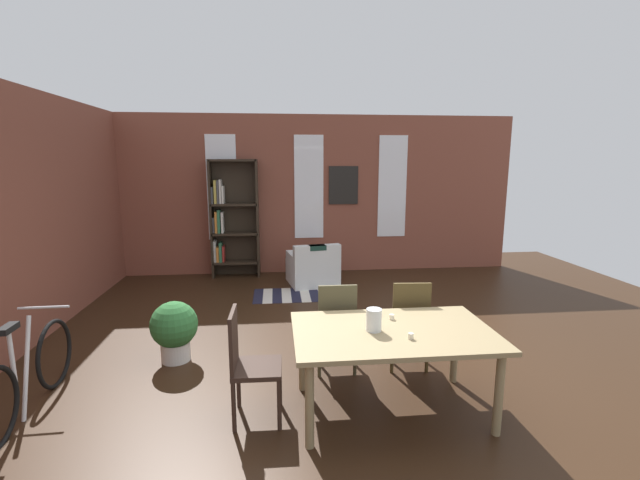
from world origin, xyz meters
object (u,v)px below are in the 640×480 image
bookshelf_tall (231,218)px  armchair_white (313,269)px  dining_chair_head_left (248,361)px  dining_chair_far_left (336,324)px  vase_on_table (374,320)px  bicycle_second (27,376)px  dining_chair_far_right (408,321)px  dining_table (393,339)px  potted_plant_by_shelf (174,328)px

bookshelf_tall → armchair_white: size_ratio=2.34×
bookshelf_tall → armchair_white: bookshelf_tall is taller
dining_chair_head_left → dining_chair_far_left: size_ratio=1.00×
vase_on_table → bicycle_second: bearing=174.4°
bicycle_second → dining_chair_head_left: bearing=-8.6°
vase_on_table → dining_chair_head_left: (-1.05, 0.00, -0.32)m
dining_chair_head_left → bicycle_second: size_ratio=0.58×
dining_chair_far_right → bookshelf_tall: (-2.17, 3.90, 0.58)m
dining_table → armchair_white: 3.97m
dining_table → dining_chair_far_right: 0.85m
dining_table → potted_plant_by_shelf: bearing=150.6°
vase_on_table → dining_chair_far_right: bearing=54.2°
vase_on_table → bookshelf_tall: 4.93m
dining_table → potted_plant_by_shelf: (-2.07, 1.17, -0.29)m
dining_chair_far_left → armchair_white: 3.20m
bookshelf_tall → dining_chair_far_left: bearing=-70.1°
dining_table → armchair_white: armchair_white is taller
dining_chair_far_left → bookshelf_tall: size_ratio=0.44×
bookshelf_tall → bicycle_second: bearing=-106.6°
vase_on_table → bookshelf_tall: (-1.63, 4.65, 0.27)m
armchair_white → potted_plant_by_shelf: 3.27m
vase_on_table → dining_chair_head_left: size_ratio=0.20×
dining_table → dining_chair_head_left: (-1.21, 0.00, -0.14)m
vase_on_table → bicycle_second: size_ratio=0.12×
bookshelf_tall → armchair_white: bearing=-25.9°
dining_table → dining_chair_head_left: 1.22m
dining_chair_head_left → bookshelf_tall: (-0.58, 4.65, 0.58)m
dining_chair_head_left → bicycle_second: 1.91m
dining_table → dining_chair_head_left: dining_chair_head_left is taller
dining_chair_far_left → dining_chair_far_right: (0.75, 0.00, 0.00)m
bicycle_second → potted_plant_by_shelf: bearing=40.7°
vase_on_table → dining_chair_far_left: bearing=105.9°
bookshelf_tall → armchair_white: (1.46, -0.71, -0.82)m
dining_chair_head_left → bicycle_second: (-1.88, 0.28, -0.18)m
vase_on_table → bookshelf_tall: bearing=109.3°
bookshelf_tall → dining_table: bearing=-68.9°
dining_table → bookshelf_tall: (-1.79, 4.65, 0.44)m
dining_table → dining_chair_far_right: (0.37, 0.75, -0.14)m
potted_plant_by_shelf → armchair_white: bearing=57.9°
vase_on_table → bicycle_second: 2.99m
potted_plant_by_shelf → bicycle_second: bearing=-139.3°
dining_chair_far_right → armchair_white: dining_chair_far_right is taller
bookshelf_tall → potted_plant_by_shelf: (-0.28, -3.48, -0.73)m
dining_chair_far_right → bicycle_second: dining_chair_far_right is taller
dining_chair_head_left → potted_plant_by_shelf: (-0.86, 1.16, -0.15)m
dining_chair_head_left → bookshelf_tall: bearing=97.1°
vase_on_table → dining_chair_far_right: 0.98m
dining_chair_head_left → bookshelf_tall: 4.72m
dining_chair_head_left → dining_chair_far_right: same height
dining_chair_head_left → bicycle_second: bearing=171.4°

